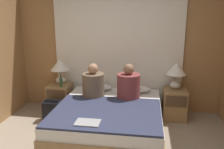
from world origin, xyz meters
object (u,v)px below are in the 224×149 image
lamp_left (60,67)px  laptop_on_bed (88,123)px  lamp_right (176,71)px  pillow_left (97,87)px  beer_bottle_on_left_stand (61,82)px  bed (109,119)px  pillow_right (135,89)px  nightstand_right (174,104)px  person_right_in_bed (128,85)px  person_left_in_bed (93,84)px  backpack_on_floor (52,110)px  nightstand_left (60,98)px

lamp_left → laptop_on_bed: size_ratio=1.48×
lamp_right → pillow_left: (-1.49, -0.02, -0.37)m
lamp_left → beer_bottle_on_left_stand: lamp_left is taller
bed → pillow_right: pillow_right is taller
nightstand_right → lamp_left: 2.32m
pillow_left → person_right_in_bed: bearing=-30.8°
lamp_left → pillow_right: (1.49, -0.02, -0.37)m
nightstand_right → lamp_left: (-2.24, 0.07, 0.62)m
lamp_left → person_left_in_bed: bearing=-28.2°
pillow_left → backpack_on_floor: size_ratio=1.57×
bed → person_right_in_bed: 0.67m
bed → beer_bottle_on_left_stand: bearing=150.8°
bed → laptop_on_bed: size_ratio=5.83×
lamp_right → bed: bearing=-144.8°
person_left_in_bed → bed: bearing=-47.2°
lamp_left → lamp_right: size_ratio=1.00×
lamp_left → person_left_in_bed: 0.89m
person_left_in_bed → backpack_on_floor: bearing=-173.0°
lamp_left → lamp_right: 2.24m
nightstand_left → lamp_left: bearing=90.0°
lamp_right → person_right_in_bed: (-0.84, -0.41, -0.18)m
nightstand_left → nightstand_right: bearing=0.0°
person_left_in_bed → laptop_on_bed: size_ratio=1.84×
person_left_in_bed → beer_bottle_on_left_stand: 0.71m
person_right_in_bed → backpack_on_floor: bearing=-176.1°
lamp_left → pillow_right: lamp_left is taller
nightstand_left → pillow_left: pillow_left is taller
lamp_right → person_right_in_bed: 0.95m
pillow_left → beer_bottle_on_left_stand: beer_bottle_on_left_stand is taller
lamp_right → backpack_on_floor: 2.39m
person_right_in_bed → beer_bottle_on_left_stand: size_ratio=2.70×
bed → nightstand_right: size_ratio=3.45×
nightstand_right → laptop_on_bed: bearing=-131.8°
lamp_left → pillow_right: bearing=-0.9°
nightstand_left → backpack_on_floor: size_ratio=1.50×
bed → laptop_on_bed: laptop_on_bed is taller
nightstand_left → pillow_left: 0.79m
bed → nightstand_left: (-1.12, 0.72, 0.05)m
nightstand_left → lamp_right: size_ratio=1.14×
nightstand_left → person_right_in_bed: (1.40, -0.34, 0.44)m
bed → lamp_right: (1.12, 0.79, 0.67)m
bed → lamp_left: (-1.12, 0.79, 0.67)m
bed → nightstand_right: 1.33m
pillow_right → backpack_on_floor: size_ratio=1.57×
bed → pillow_left: (-0.37, 0.77, 0.30)m
pillow_right → laptop_on_bed: 1.59m
pillow_right → lamp_left: bearing=179.1°
pillow_right → pillow_left: bearing=180.0°
lamp_right → backpack_on_floor: size_ratio=1.31×
pillow_left → laptop_on_bed: pillow_left is taller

